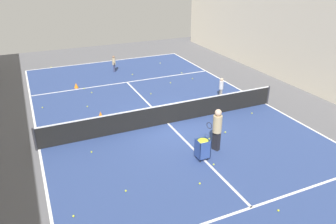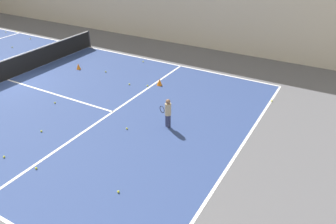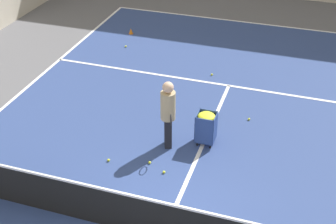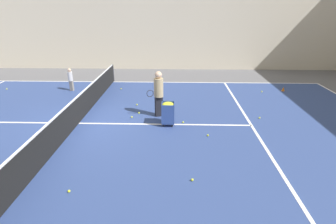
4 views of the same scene
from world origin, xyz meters
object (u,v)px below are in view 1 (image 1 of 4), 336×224
(coach_at_net, at_px, (217,127))
(ball_cart, at_px, (203,146))
(player_near_baseline, at_px, (114,63))
(child_midcourt, at_px, (221,86))
(tennis_net, at_px, (168,114))
(training_cone_0, at_px, (101,114))

(coach_at_net, xyz_separation_m, ball_cart, (0.88, 0.40, -0.44))
(player_near_baseline, distance_m, child_midcourt, 8.44)
(tennis_net, distance_m, ball_cart, 3.42)
(child_midcourt, height_order, training_cone_0, child_midcourt)
(player_near_baseline, xyz_separation_m, coach_at_net, (-0.97, 12.09, 0.39))
(tennis_net, distance_m, child_midcourt, 4.52)
(ball_cart, relative_size, training_cone_0, 2.87)
(player_near_baseline, xyz_separation_m, training_cone_0, (2.69, 7.03, -0.51))
(child_midcourt, bearing_deg, player_near_baseline, -133.69)
(coach_at_net, relative_size, ball_cart, 2.06)
(child_midcourt, relative_size, training_cone_0, 3.82)
(player_near_baseline, distance_m, ball_cart, 12.49)
(coach_at_net, bearing_deg, ball_cart, 93.11)
(coach_at_net, distance_m, ball_cart, 1.06)
(player_near_baseline, relative_size, coach_at_net, 0.63)
(training_cone_0, bearing_deg, coach_at_net, 125.84)
(tennis_net, relative_size, child_midcourt, 10.16)
(coach_at_net, bearing_deg, child_midcourt, -55.76)
(coach_at_net, height_order, ball_cart, coach_at_net)
(tennis_net, xyz_separation_m, ball_cart, (0.04, 3.42, 0.08))
(player_near_baseline, relative_size, child_midcourt, 0.97)
(player_near_baseline, bearing_deg, child_midcourt, 52.58)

